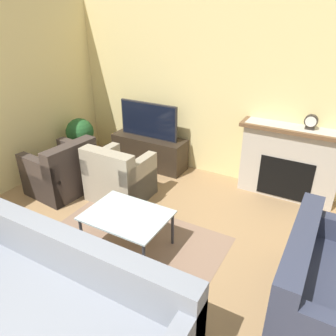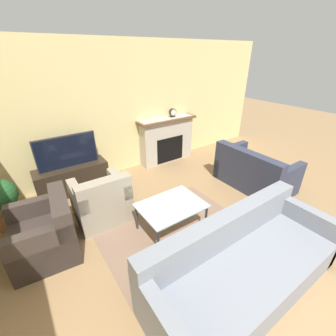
{
  "view_description": "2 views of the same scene",
  "coord_description": "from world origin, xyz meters",
  "px_view_note": "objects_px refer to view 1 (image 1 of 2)",
  "views": [
    {
      "loc": [
        1.69,
        -0.4,
        2.58
      ],
      "look_at": [
        -0.02,
        2.64,
        0.82
      ],
      "focal_mm": 35.0,
      "sensor_mm": 36.0,
      "label": 1
    },
    {
      "loc": [
        -1.77,
        -0.13,
        2.44
      ],
      "look_at": [
        -0.04,
        2.37,
        0.87
      ],
      "focal_mm": 24.0,
      "sensor_mm": 36.0,
      "label": 2
    }
  ],
  "objects_px": {
    "mantel_clock": "(311,122)",
    "tv": "(149,120)",
    "armchair_by_window": "(62,173)",
    "potted_plant": "(81,137)",
    "coffee_table": "(127,218)",
    "armchair_accent": "(119,179)",
    "couch_sectional": "(56,308)",
    "couch_loveseat": "(327,290)"
  },
  "relations": [
    {
      "from": "coffee_table",
      "to": "potted_plant",
      "type": "height_order",
      "value": "potted_plant"
    },
    {
      "from": "tv",
      "to": "potted_plant",
      "type": "distance_m",
      "value": 1.25
    },
    {
      "from": "coffee_table",
      "to": "mantel_clock",
      "type": "relative_size",
      "value": 4.64
    },
    {
      "from": "armchair_by_window",
      "to": "mantel_clock",
      "type": "bearing_deg",
      "value": 121.32
    },
    {
      "from": "potted_plant",
      "to": "mantel_clock",
      "type": "height_order",
      "value": "mantel_clock"
    },
    {
      "from": "couch_loveseat",
      "to": "tv",
      "type": "bearing_deg",
      "value": 58.68
    },
    {
      "from": "armchair_by_window",
      "to": "armchair_accent",
      "type": "distance_m",
      "value": 0.9
    },
    {
      "from": "couch_sectional",
      "to": "potted_plant",
      "type": "distance_m",
      "value": 3.44
    },
    {
      "from": "armchair_by_window",
      "to": "armchair_accent",
      "type": "xyz_separation_m",
      "value": [
        0.85,
        0.27,
        0.0
      ]
    },
    {
      "from": "potted_plant",
      "to": "tv",
      "type": "bearing_deg",
      "value": 24.53
    },
    {
      "from": "couch_sectional",
      "to": "armchair_accent",
      "type": "xyz_separation_m",
      "value": [
        -0.89,
        2.06,
        0.02
      ]
    },
    {
      "from": "couch_sectional",
      "to": "coffee_table",
      "type": "bearing_deg",
      "value": 96.23
    },
    {
      "from": "armchair_accent",
      "to": "coffee_table",
      "type": "bearing_deg",
      "value": 132.38
    },
    {
      "from": "couch_loveseat",
      "to": "armchair_by_window",
      "type": "distance_m",
      "value": 3.74
    },
    {
      "from": "tv",
      "to": "mantel_clock",
      "type": "height_order",
      "value": "mantel_clock"
    },
    {
      "from": "armchair_accent",
      "to": "coffee_table",
      "type": "relative_size",
      "value": 0.88
    },
    {
      "from": "tv",
      "to": "potted_plant",
      "type": "height_order",
      "value": "tv"
    },
    {
      "from": "couch_sectional",
      "to": "armchair_accent",
      "type": "height_order",
      "value": "same"
    },
    {
      "from": "armchair_accent",
      "to": "coffee_table",
      "type": "distance_m",
      "value": 1.14
    },
    {
      "from": "couch_loveseat",
      "to": "armchair_accent",
      "type": "relative_size",
      "value": 1.75
    },
    {
      "from": "couch_sectional",
      "to": "coffee_table",
      "type": "relative_size",
      "value": 2.56
    },
    {
      "from": "tv",
      "to": "potted_plant",
      "type": "bearing_deg",
      "value": -155.47
    },
    {
      "from": "armchair_by_window",
      "to": "potted_plant",
      "type": "bearing_deg",
      "value": -149.17
    },
    {
      "from": "tv",
      "to": "coffee_table",
      "type": "height_order",
      "value": "tv"
    },
    {
      "from": "couch_loveseat",
      "to": "coffee_table",
      "type": "bearing_deg",
      "value": 92.93
    },
    {
      "from": "couch_sectional",
      "to": "mantel_clock",
      "type": "xyz_separation_m",
      "value": [
        1.39,
        3.31,
        0.89
      ]
    },
    {
      "from": "couch_loveseat",
      "to": "coffee_table",
      "type": "height_order",
      "value": "couch_loveseat"
    },
    {
      "from": "tv",
      "to": "armchair_by_window",
      "type": "xyz_separation_m",
      "value": [
        -0.68,
        -1.38,
        -0.53
      ]
    },
    {
      "from": "couch_sectional",
      "to": "armchair_accent",
      "type": "bearing_deg",
      "value": 113.33
    },
    {
      "from": "couch_loveseat",
      "to": "armchair_by_window",
      "type": "bearing_deg",
      "value": 82.78
    },
    {
      "from": "couch_sectional",
      "to": "potted_plant",
      "type": "height_order",
      "value": "potted_plant"
    },
    {
      "from": "armchair_by_window",
      "to": "tv",
      "type": "bearing_deg",
      "value": 159.29
    },
    {
      "from": "armchair_by_window",
      "to": "armchair_accent",
      "type": "relative_size",
      "value": 1.12
    },
    {
      "from": "coffee_table",
      "to": "mantel_clock",
      "type": "height_order",
      "value": "mantel_clock"
    },
    {
      "from": "tv",
      "to": "couch_loveseat",
      "type": "bearing_deg",
      "value": -31.32
    },
    {
      "from": "potted_plant",
      "to": "mantel_clock",
      "type": "bearing_deg",
      "value": 10.28
    },
    {
      "from": "couch_loveseat",
      "to": "mantel_clock",
      "type": "relative_size",
      "value": 7.17
    },
    {
      "from": "coffee_table",
      "to": "mantel_clock",
      "type": "bearing_deg",
      "value": 54.04
    },
    {
      "from": "couch_loveseat",
      "to": "armchair_accent",
      "type": "distance_m",
      "value": 2.95
    },
    {
      "from": "couch_sectional",
      "to": "mantel_clock",
      "type": "relative_size",
      "value": 11.89
    },
    {
      "from": "tv",
      "to": "couch_loveseat",
      "type": "xyz_separation_m",
      "value": [
        3.04,
        -1.85,
        -0.55
      ]
    },
    {
      "from": "mantel_clock",
      "to": "tv",
      "type": "bearing_deg",
      "value": -176.61
    }
  ]
}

